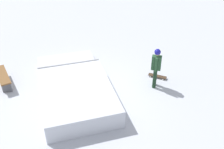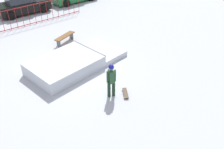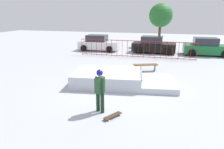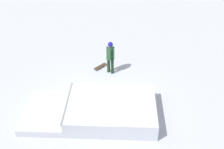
{
  "view_description": "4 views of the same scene",
  "coord_description": "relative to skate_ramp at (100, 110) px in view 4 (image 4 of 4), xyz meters",
  "views": [
    {
      "loc": [
        -8.31,
        0.31,
        6.25
      ],
      "look_at": [
        -0.14,
        -1.05,
        0.9
      ],
      "focal_mm": 41.24,
      "sensor_mm": 36.0,
      "label": 1
    },
    {
      "loc": [
        -5.87,
        -10.23,
        7.56
      ],
      "look_at": [
        0.3,
        -2.65,
        1.0
      ],
      "focal_mm": 41.15,
      "sensor_mm": 36.0,
      "label": 2
    },
    {
      "loc": [
        2.29,
        -9.57,
        3.71
      ],
      "look_at": [
        -0.23,
        0.17,
        0.6
      ],
      "focal_mm": 31.74,
      "sensor_mm": 36.0,
      "label": 3
    },
    {
      "loc": [
        -2.04,
        9.24,
        8.34
      ],
      "look_at": [
        -0.25,
        -1.4,
        0.9
      ],
      "focal_mm": 47.01,
      "sensor_mm": 36.0,
      "label": 4
    }
  ],
  "objects": [
    {
      "name": "skate_ramp",
      "position": [
        0.0,
        0.0,
        0.0
      ],
      "size": [
        5.68,
        3.26,
        0.74
      ],
      "rotation": [
        0.0,
        0.0,
        0.13
      ],
      "color": "silver",
      "rests_on": "ground"
    },
    {
      "name": "skateboard",
      "position": [
        0.7,
        -3.61,
        -0.24
      ],
      "size": [
        0.6,
        0.78,
        0.09
      ],
      "rotation": [
        0.0,
        0.0,
        0.99
      ],
      "color": "#3F2D1E",
      "rests_on": "ground"
    },
    {
      "name": "skater",
      "position": [
        0.11,
        -3.28,
        0.69
      ],
      "size": [
        0.41,
        0.44,
        1.73
      ],
      "rotation": [
        0.0,
        0.0,
        1.18
      ],
      "color": "black",
      "rests_on": "ground"
    },
    {
      "name": "ground_plane",
      "position": [
        0.03,
        -0.41,
        -0.32
      ],
      "size": [
        60.0,
        60.0,
        0.0
      ],
      "primitive_type": "plane",
      "color": "#B2B7C1"
    }
  ]
}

